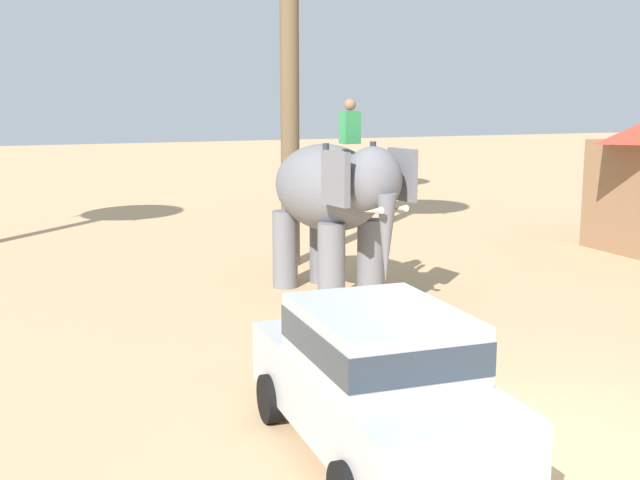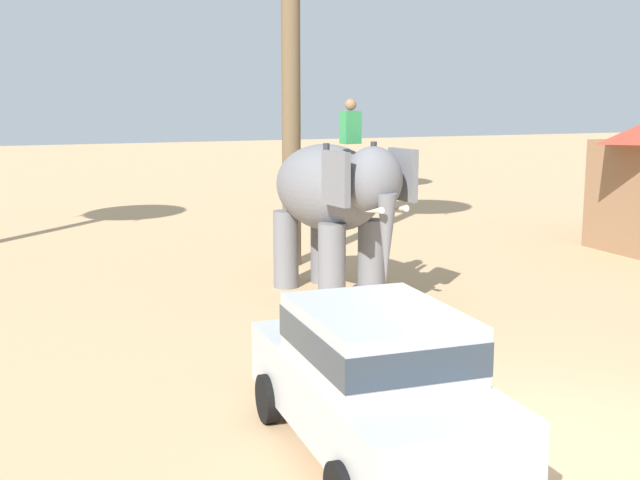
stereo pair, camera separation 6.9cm
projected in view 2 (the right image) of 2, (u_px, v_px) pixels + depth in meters
ground_plane at (543, 446)px, 9.37m from camera, size 120.00×120.00×0.00m
car_sedan_foreground at (375, 376)px, 8.97m from camera, size 1.99×4.16×1.70m
elephant_with_mahout at (334, 197)px, 15.92m from camera, size 2.07×3.98×3.88m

